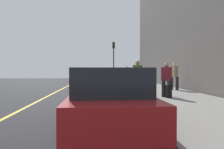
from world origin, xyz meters
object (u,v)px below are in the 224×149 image
(parked_car_white, at_px, (100,84))
(parked_car_black, at_px, (101,80))
(pedestrian_blue_coat, at_px, (127,73))
(pedestrian_burgundy_coat, at_px, (166,79))
(rolling_suitcase, at_px, (169,91))
(pedestrian_tan_coat, at_px, (174,75))
(traffic_light_pole, at_px, (114,55))
(pedestrian_olive_coat, at_px, (138,77))
(parked_car_red, at_px, (109,100))

(parked_car_white, bearing_deg, parked_car_black, -0.77)
(parked_car_white, xyz_separation_m, pedestrian_blue_coat, (16.01, -3.39, 0.38))
(pedestrian_burgundy_coat, bearing_deg, rolling_suitcase, 176.97)
(pedestrian_blue_coat, bearing_deg, pedestrian_tan_coat, -172.10)
(parked_car_white, xyz_separation_m, pedestrian_burgundy_coat, (-0.38, -3.30, 0.30))
(parked_car_white, bearing_deg, pedestrian_blue_coat, -11.96)
(parked_car_black, xyz_separation_m, traffic_light_pole, (8.68, -1.56, 2.44))
(pedestrian_olive_coat, bearing_deg, pedestrian_burgundy_coat, -100.41)
(parked_car_white, relative_size, pedestrian_blue_coat, 2.25)
(rolling_suitcase, bearing_deg, parked_car_white, 75.43)
(parked_car_red, distance_m, parked_car_white, 6.29)
(pedestrian_burgundy_coat, bearing_deg, pedestrian_olive_coat, 79.59)
(parked_car_white, distance_m, pedestrian_burgundy_coat, 3.34)
(pedestrian_burgundy_coat, relative_size, rolling_suitcase, 1.77)
(parked_car_black, xyz_separation_m, pedestrian_blue_coat, (10.42, -3.32, 0.38))
(parked_car_red, relative_size, pedestrian_burgundy_coat, 2.47)
(parked_car_red, relative_size, traffic_light_pole, 0.93)
(traffic_light_pole, distance_m, rolling_suitcase, 15.45)
(parked_car_red, xyz_separation_m, pedestrian_olive_coat, (6.16, -1.74, 0.37))
(parked_car_red, distance_m, pedestrian_olive_coat, 6.41)
(parked_car_red, relative_size, pedestrian_olive_coat, 2.29)
(pedestrian_tan_coat, height_order, rolling_suitcase, pedestrian_tan_coat)
(parked_car_red, xyz_separation_m, pedestrian_burgundy_coat, (5.91, -3.14, 0.30))
(parked_car_black, bearing_deg, parked_car_red, -179.59)
(pedestrian_burgundy_coat, relative_size, pedestrian_tan_coat, 0.92)
(pedestrian_burgundy_coat, bearing_deg, parked_car_white, 83.35)
(pedestrian_burgundy_coat, xyz_separation_m, traffic_light_pole, (14.65, 1.66, 2.14))
(pedestrian_olive_coat, xyz_separation_m, rolling_suitcase, (-0.72, -1.38, -0.67))
(parked_car_white, relative_size, rolling_suitcase, 4.36)
(pedestrian_tan_coat, xyz_separation_m, rolling_suitcase, (-4.59, 1.82, -0.68))
(parked_car_red, distance_m, pedestrian_blue_coat, 22.54)
(pedestrian_blue_coat, distance_m, traffic_light_pole, 3.21)
(pedestrian_olive_coat, height_order, rolling_suitcase, pedestrian_olive_coat)
(pedestrian_olive_coat, distance_m, pedestrian_tan_coat, 5.01)
(pedestrian_olive_coat, relative_size, pedestrian_burgundy_coat, 1.08)
(parked_car_black, xyz_separation_m, pedestrian_tan_coat, (-1.86, -5.02, 0.38))
(pedestrian_burgundy_coat, bearing_deg, parked_car_red, 151.99)
(parked_car_black, xyz_separation_m, pedestrian_olive_coat, (-5.72, -1.82, 0.37))
(pedestrian_blue_coat, bearing_deg, parked_car_red, 171.76)
(parked_car_black, xyz_separation_m, pedestrian_burgundy_coat, (-5.98, -3.23, 0.30))
(parked_car_black, distance_m, pedestrian_burgundy_coat, 6.80)
(parked_car_white, distance_m, rolling_suitcase, 3.40)
(parked_car_white, distance_m, pedestrian_olive_coat, 1.94)
(parked_car_white, height_order, pedestrian_burgundy_coat, pedestrian_burgundy_coat)
(pedestrian_blue_coat, distance_m, pedestrian_burgundy_coat, 16.40)
(parked_car_white, xyz_separation_m, pedestrian_olive_coat, (-0.13, -1.90, 0.37))
(pedestrian_olive_coat, bearing_deg, parked_car_red, 164.26)
(parked_car_white, distance_m, parked_car_black, 5.59)
(parked_car_white, bearing_deg, parked_car_red, -178.55)
(parked_car_black, height_order, pedestrian_blue_coat, pedestrian_blue_coat)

